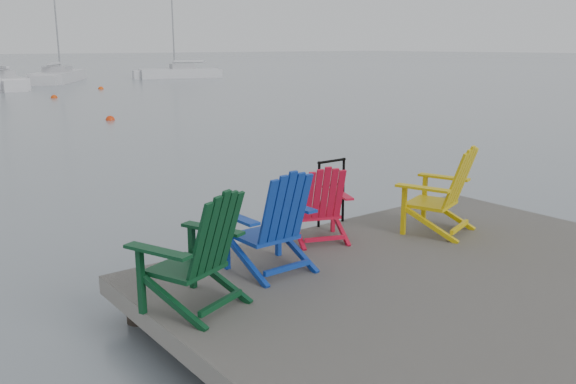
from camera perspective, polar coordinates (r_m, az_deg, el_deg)
ground at (r=6.87m, az=16.24°, el=-11.93°), size 400.00×400.00×0.00m
dock at (r=6.73m, az=16.44°, el=-9.25°), size 6.00×5.00×1.40m
handrail at (r=8.27m, az=4.08°, el=0.60°), size 0.48×0.04×0.90m
chair_green at (r=5.65m, az=-8.47°, el=-5.38°), size 1.09×1.05×1.14m
chair_blue at (r=6.51m, az=-1.43°, el=-2.72°), size 0.91×0.84×1.13m
chair_red at (r=7.54m, az=2.95°, el=-1.05°), size 0.93×0.89×0.97m
chair_yellow at (r=8.13m, az=14.27°, el=0.21°), size 1.08×1.03×1.14m
sailboat_near at (r=46.25m, az=-25.27°, el=9.22°), size 2.17×7.69×10.66m
sailboat_mid at (r=52.96m, az=-20.60°, el=10.05°), size 6.91×9.53×13.05m
sailboat_far at (r=55.61m, az=-10.16°, el=10.83°), size 6.94×3.33×9.50m
buoy_a at (r=25.11m, az=-16.30°, el=6.47°), size 0.35×0.35×0.35m
buoy_c at (r=42.90m, az=-17.10°, el=9.19°), size 0.36×0.36×0.36m
buoy_d at (r=36.55m, az=-21.04°, el=8.21°), size 0.36×0.36×0.36m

